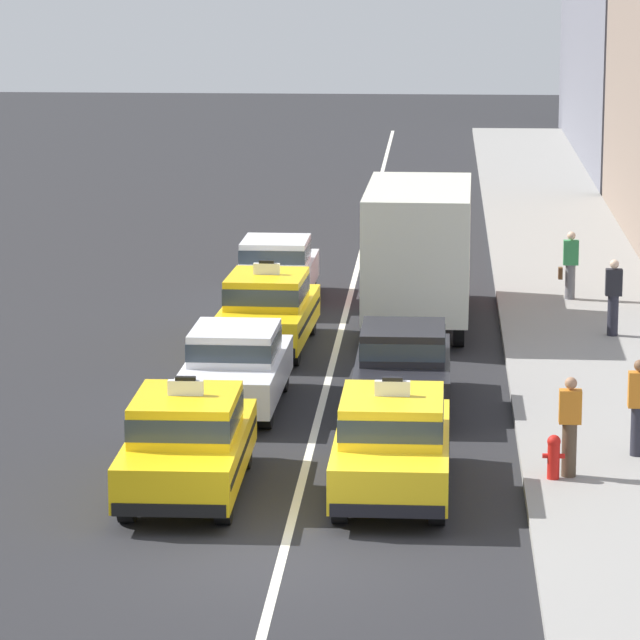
{
  "coord_description": "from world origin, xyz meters",
  "views": [
    {
      "loc": [
        2.21,
        -25.89,
        8.79
      ],
      "look_at": [
        -0.14,
        10.65,
        1.3
      ],
      "focal_mm": 106.33,
      "sensor_mm": 36.0,
      "label": 1
    }
  ],
  "objects_px": {
    "taxi_left_nearest": "(187,441)",
    "taxi_right_nearest": "(392,442)",
    "sedan_right_second": "(403,364)",
    "pedestrian_mid_block": "(639,408)",
    "pedestrian_near_crosswalk": "(570,426)",
    "pedestrian_by_storefront": "(570,265)",
    "fire_hydrant": "(554,455)",
    "box_truck_right_third": "(419,247)",
    "sedan_left_fourth": "(276,268)",
    "sedan_left_second": "(235,365)",
    "taxi_left_third": "(267,309)",
    "pedestrian_trailing": "(613,297)"
  },
  "relations": [
    {
      "from": "pedestrian_mid_block",
      "to": "taxi_right_nearest",
      "type": "bearing_deg",
      "value": -152.97
    },
    {
      "from": "taxi_left_third",
      "to": "pedestrian_mid_block",
      "type": "height_order",
      "value": "taxi_left_third"
    },
    {
      "from": "taxi_left_third",
      "to": "sedan_right_second",
      "type": "xyz_separation_m",
      "value": [
        3.01,
        -4.93,
        -0.03
      ]
    },
    {
      "from": "pedestrian_near_crosswalk",
      "to": "pedestrian_by_storefront",
      "type": "bearing_deg",
      "value": 86.28
    },
    {
      "from": "sedan_left_fourth",
      "to": "taxi_left_third",
      "type": "bearing_deg",
      "value": -86.98
    },
    {
      "from": "taxi_left_third",
      "to": "taxi_right_nearest",
      "type": "bearing_deg",
      "value": -74.44
    },
    {
      "from": "pedestrian_trailing",
      "to": "fire_hydrant",
      "type": "relative_size",
      "value": 2.31
    },
    {
      "from": "taxi_left_nearest",
      "to": "sedan_left_second",
      "type": "distance_m",
      "value": 5.59
    },
    {
      "from": "fire_hydrant",
      "to": "taxi_left_nearest",
      "type": "bearing_deg",
      "value": -172.56
    },
    {
      "from": "sedan_right_second",
      "to": "fire_hydrant",
      "type": "distance_m",
      "value": 5.72
    },
    {
      "from": "taxi_left_nearest",
      "to": "taxi_left_third",
      "type": "distance_m",
      "value": 10.81
    },
    {
      "from": "taxi_left_nearest",
      "to": "sedan_right_second",
      "type": "bearing_deg",
      "value": 60.65
    },
    {
      "from": "taxi_left_nearest",
      "to": "pedestrian_trailing",
      "type": "distance_m",
      "value": 14.31
    },
    {
      "from": "sedan_right_second",
      "to": "pedestrian_mid_block",
      "type": "bearing_deg",
      "value": -41.83
    },
    {
      "from": "pedestrian_near_crosswalk",
      "to": "fire_hydrant",
      "type": "bearing_deg",
      "value": -147.75
    },
    {
      "from": "sedan_left_second",
      "to": "sedan_right_second",
      "type": "distance_m",
      "value": 3.16
    },
    {
      "from": "taxi_left_nearest",
      "to": "pedestrian_mid_block",
      "type": "height_order",
      "value": "taxi_left_nearest"
    },
    {
      "from": "sedan_left_fourth",
      "to": "taxi_right_nearest",
      "type": "xyz_separation_m",
      "value": [
        3.24,
        -15.86,
        0.03
      ]
    },
    {
      "from": "pedestrian_by_storefront",
      "to": "taxi_left_third",
      "type": "bearing_deg",
      "value": -141.48
    },
    {
      "from": "fire_hydrant",
      "to": "pedestrian_near_crosswalk",
      "type": "bearing_deg",
      "value": 32.25
    },
    {
      "from": "taxi_right_nearest",
      "to": "box_truck_right_third",
      "type": "distance_m",
      "value": 13.61
    },
    {
      "from": "taxi_right_nearest",
      "to": "fire_hydrant",
      "type": "distance_m",
      "value": 2.68
    },
    {
      "from": "taxi_left_nearest",
      "to": "taxi_right_nearest",
      "type": "distance_m",
      "value": 3.26
    },
    {
      "from": "box_truck_right_third",
      "to": "pedestrian_by_storefront",
      "type": "bearing_deg",
      "value": 34.59
    },
    {
      "from": "sedan_left_second",
      "to": "box_truck_right_third",
      "type": "bearing_deg",
      "value": 67.76
    },
    {
      "from": "pedestrian_mid_block",
      "to": "pedestrian_by_storefront",
      "type": "distance_m",
      "value": 13.97
    },
    {
      "from": "pedestrian_near_crosswalk",
      "to": "taxi_left_third",
      "type": "bearing_deg",
      "value": 120.46
    },
    {
      "from": "sedan_left_second",
      "to": "pedestrian_by_storefront",
      "type": "bearing_deg",
      "value": 56.9
    },
    {
      "from": "box_truck_right_third",
      "to": "fire_hydrant",
      "type": "xyz_separation_m",
      "value": [
        2.35,
        -12.98,
        -1.23
      ]
    },
    {
      "from": "taxi_left_nearest",
      "to": "sedan_left_fourth",
      "type": "height_order",
      "value": "taxi_left_nearest"
    },
    {
      "from": "sedan_left_second",
      "to": "pedestrian_near_crosswalk",
      "type": "height_order",
      "value": "pedestrian_near_crosswalk"
    },
    {
      "from": "taxi_left_third",
      "to": "sedan_left_fourth",
      "type": "relative_size",
      "value": 1.07
    },
    {
      "from": "box_truck_right_third",
      "to": "taxi_left_third",
      "type": "bearing_deg",
      "value": -137.53
    },
    {
      "from": "taxi_left_third",
      "to": "pedestrian_by_storefront",
      "type": "xyz_separation_m",
      "value": [
        6.81,
        5.42,
        0.09
      ]
    },
    {
      "from": "box_truck_right_third",
      "to": "pedestrian_near_crosswalk",
      "type": "distance_m",
      "value": 13.1
    },
    {
      "from": "sedan_left_fourth",
      "to": "fire_hydrant",
      "type": "bearing_deg",
      "value": -69.1
    },
    {
      "from": "sedan_right_second",
      "to": "taxi_left_third",
      "type": "bearing_deg",
      "value": 121.44
    },
    {
      "from": "taxi_left_nearest",
      "to": "pedestrian_trailing",
      "type": "bearing_deg",
      "value": 57.15
    },
    {
      "from": "sedan_left_fourth",
      "to": "pedestrian_trailing",
      "type": "distance_m",
      "value": 8.72
    },
    {
      "from": "taxi_left_nearest",
      "to": "pedestrian_by_storefront",
      "type": "distance_m",
      "value": 17.71
    },
    {
      "from": "taxi_right_nearest",
      "to": "box_truck_right_third",
      "type": "bearing_deg",
      "value": 88.97
    },
    {
      "from": "taxi_left_third",
      "to": "sedan_right_second",
      "type": "bearing_deg",
      "value": -58.56
    },
    {
      "from": "sedan_left_second",
      "to": "fire_hydrant",
      "type": "relative_size",
      "value": 5.93
    },
    {
      "from": "pedestrian_by_storefront",
      "to": "fire_hydrant",
      "type": "bearing_deg",
      "value": -94.63
    },
    {
      "from": "box_truck_right_third",
      "to": "pedestrian_trailing",
      "type": "xyz_separation_m",
      "value": [
        4.27,
        -1.72,
        -0.77
      ]
    },
    {
      "from": "taxi_left_third",
      "to": "sedan_left_fourth",
      "type": "bearing_deg",
      "value": 93.02
    },
    {
      "from": "taxi_left_nearest",
      "to": "pedestrian_near_crosswalk",
      "type": "relative_size",
      "value": 2.77
    },
    {
      "from": "taxi_left_nearest",
      "to": "sedan_left_second",
      "type": "height_order",
      "value": "taxi_left_nearest"
    },
    {
      "from": "sedan_left_second",
      "to": "box_truck_right_third",
      "type": "relative_size",
      "value": 0.62
    },
    {
      "from": "taxi_left_nearest",
      "to": "taxi_right_nearest",
      "type": "height_order",
      "value": "same"
    }
  ]
}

